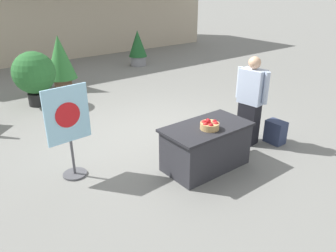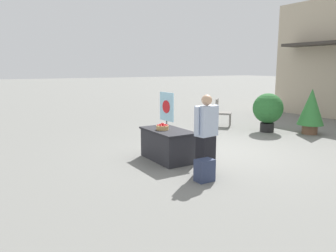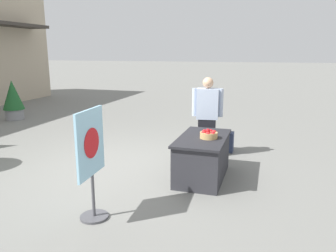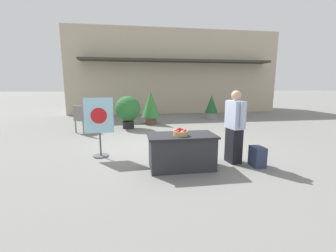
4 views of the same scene
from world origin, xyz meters
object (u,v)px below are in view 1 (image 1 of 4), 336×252
at_px(poster_board, 69,128).
at_px(potted_plant_near_right, 60,59).
at_px(backpack, 275,132).
at_px(potted_plant_far_right, 34,74).
at_px(apple_basket, 210,125).
at_px(potted_plant_near_left, 138,47).
at_px(person_visitor, 251,101).
at_px(display_table, 206,146).

distance_m(poster_board, potted_plant_near_right, 4.68).
distance_m(backpack, potted_plant_far_right, 5.49).
height_order(apple_basket, potted_plant_near_left, potted_plant_near_left).
height_order(apple_basket, potted_plant_far_right, potted_plant_far_right).
bearing_deg(potted_plant_far_right, potted_plant_near_left, 25.45).
relative_size(person_visitor, potted_plant_near_left, 1.30).
xyz_separation_m(backpack, poster_board, (-3.35, 1.20, 0.58)).
height_order(display_table, person_visitor, person_visitor).
relative_size(person_visitor, potted_plant_far_right, 1.24).
xyz_separation_m(apple_basket, potted_plant_near_right, (-0.13, 5.55, 0.05)).
distance_m(backpack, potted_plant_near_right, 5.91).
height_order(potted_plant_far_right, potted_plant_near_left, potted_plant_far_right).
height_order(potted_plant_near_right, potted_plant_far_right, potted_plant_near_right).
bearing_deg(potted_plant_near_right, potted_plant_far_right, -137.56).
relative_size(display_table, backpack, 3.27).
distance_m(display_table, apple_basket, 0.43).
relative_size(apple_basket, person_visitor, 0.18).
bearing_deg(apple_basket, potted_plant_near_right, 91.30).
height_order(backpack, poster_board, poster_board).
height_order(poster_board, potted_plant_near_right, potted_plant_near_right).
bearing_deg(person_visitor, poster_board, -24.06).
relative_size(apple_basket, backpack, 0.67).
relative_size(display_table, person_visitor, 0.87).
bearing_deg(backpack, poster_board, 160.32).
xyz_separation_m(display_table, potted_plant_near_right, (-0.17, 5.44, 0.46)).
relative_size(person_visitor, potted_plant_near_right, 1.09).
height_order(apple_basket, backpack, apple_basket).
distance_m(display_table, potted_plant_near_right, 5.47).
distance_m(backpack, poster_board, 3.60).
bearing_deg(potted_plant_far_right, backpack, -59.82).
distance_m(display_table, potted_plant_far_right, 4.71).
relative_size(potted_plant_near_right, potted_plant_near_left, 1.20).
distance_m(apple_basket, potted_plant_near_left, 7.30).
distance_m(display_table, person_visitor, 1.30).
xyz_separation_m(person_visitor, potted_plant_far_right, (-2.35, 4.40, -0.05)).
height_order(person_visitor, potted_plant_far_right, person_visitor).
distance_m(apple_basket, backpack, 1.74).
height_order(backpack, potted_plant_near_right, potted_plant_near_right).
height_order(display_table, potted_plant_near_left, potted_plant_near_left).
xyz_separation_m(poster_board, potted_plant_near_right, (1.57, 4.41, 0.02)).
distance_m(display_table, poster_board, 2.08).
bearing_deg(potted_plant_near_right, potted_plant_near_left, 18.88).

